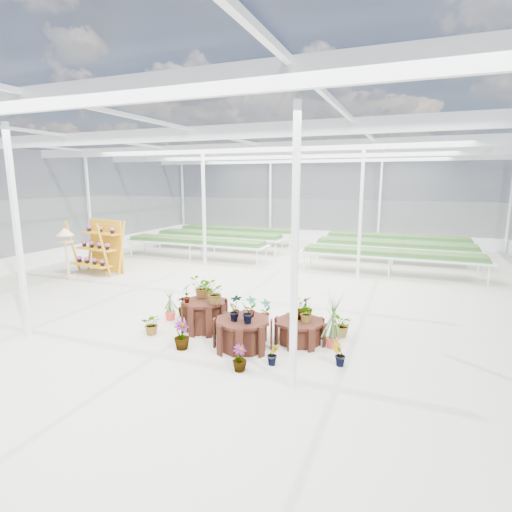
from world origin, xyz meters
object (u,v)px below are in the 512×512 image
at_px(plinth_tall, 205,315).
at_px(plinth_mid, 243,334).
at_px(plinth_low, 300,331).
at_px(bird_table, 67,253).
at_px(shelf_rack, 97,247).

height_order(plinth_tall, plinth_mid, plinth_tall).
relative_size(plinth_low, bird_table, 0.60).
bearing_deg(plinth_mid, plinth_low, 34.99).
bearing_deg(shelf_rack, plinth_mid, -18.70).
xyz_separation_m(plinth_mid, plinth_low, (1.00, 0.70, -0.07)).
bearing_deg(shelf_rack, plinth_tall, -19.09).
distance_m(plinth_tall, plinth_low, 2.20).
xyz_separation_m(shelf_rack, bird_table, (-0.45, -0.95, -0.09)).
bearing_deg(bird_table, shelf_rack, 71.89).
relative_size(plinth_tall, plinth_mid, 0.87).
distance_m(plinth_tall, shelf_rack, 7.28).
height_order(plinth_mid, bird_table, bird_table).
height_order(shelf_rack, bird_table, shelf_rack).
height_order(plinth_low, shelf_rack, shelf_rack).
height_order(plinth_tall, bird_table, bird_table).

